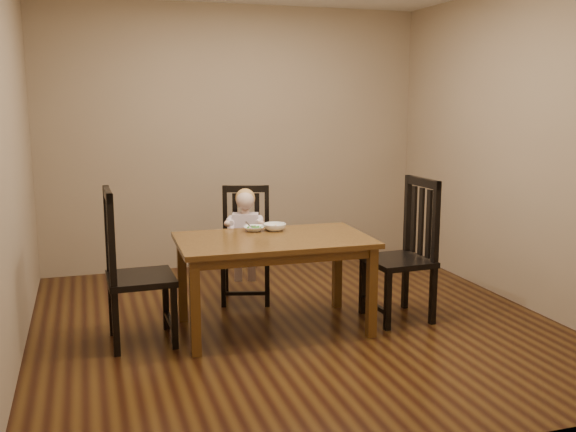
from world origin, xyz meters
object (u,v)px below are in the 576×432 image
object	(u,v)px
chair_child	(246,246)
toddler	(246,233)
dining_table	(274,248)
chair_right	(404,252)
bowl_peas	(254,229)
bowl_veg	(275,227)
chair_left	(132,270)

from	to	relation	value
chair_child	toddler	bearing A→B (deg)	90.00
dining_table	chair_child	xyz separation A→B (m)	(-0.02, 0.80, -0.16)
chair_child	chair_right	world-z (taller)	chair_right
bowl_peas	toddler	bearing A→B (deg)	84.32
bowl_peas	chair_right	bearing A→B (deg)	-17.15
chair_child	bowl_veg	bearing A→B (deg)	116.26
chair_child	bowl_veg	xyz separation A→B (m)	(0.10, -0.55, 0.27)
dining_table	chair_child	size ratio (longest dim) A/B	1.47
dining_table	chair_right	xyz separation A→B (m)	(1.07, -0.07, -0.09)
chair_child	bowl_peas	world-z (taller)	chair_child
bowl_peas	bowl_veg	distance (m)	0.17
dining_table	toddler	bearing A→B (deg)	92.41
toddler	bowl_veg	distance (m)	0.54
toddler	chair_right	bearing A→B (deg)	158.92
dining_table	toddler	distance (m)	0.76
chair_right	toddler	world-z (taller)	chair_right
chair_left	bowl_veg	world-z (taller)	chair_left
chair_child	bowl_peas	distance (m)	0.59
chair_child	chair_left	bearing A→B (deg)	52.94
chair_left	toddler	xyz separation A→B (m)	(1.01, 0.73, 0.07)
dining_table	bowl_peas	bearing A→B (deg)	105.69
toddler	bowl_peas	bearing A→B (deg)	100.20
bowl_peas	bowl_veg	bearing A→B (deg)	-10.95
chair_right	toddler	bearing A→B (deg)	50.48
bowl_peas	chair_child	bearing A→B (deg)	83.35
dining_table	chair_left	world-z (taller)	chair_left
chair_left	chair_right	size ratio (longest dim) A/B	1.00
bowl_peas	chair_left	bearing A→B (deg)	-165.27
chair_right	toddler	size ratio (longest dim) A/B	2.22
dining_table	toddler	world-z (taller)	toddler
chair_right	chair_child	bearing A→B (deg)	48.54
dining_table	bowl_veg	bearing A→B (deg)	71.48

